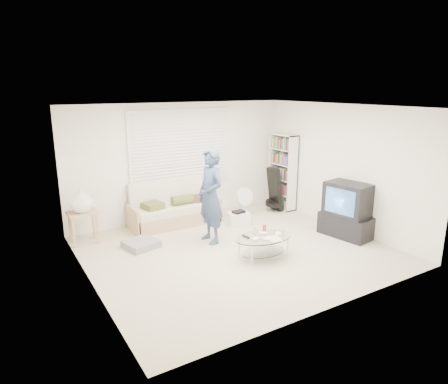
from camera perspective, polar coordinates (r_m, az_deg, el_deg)
ground at (r=7.17m, az=1.76°, el=-8.31°), size 5.00×5.00×0.00m
room_shell at (r=7.10m, az=-0.24°, el=5.19°), size 5.02×4.52×2.51m
window_blinds at (r=8.62m, az=-6.15°, el=6.30°), size 2.32×0.08×1.62m
futon_sofa at (r=8.46m, az=-7.12°, el=-2.59°), size 1.88×0.76×0.92m
grey_floor_pillow at (r=7.43m, az=-11.77°, el=-7.29°), size 0.65×0.65×0.12m
side_table at (r=7.70m, az=-19.70°, el=-1.44°), size 0.53×0.43×1.05m
bookshelf at (r=9.47m, az=8.36°, el=2.89°), size 0.28×0.74×1.76m
guitar_case at (r=9.30m, az=7.21°, el=-0.05°), size 0.36×0.37×1.01m
floor_fan at (r=8.82m, az=2.85°, el=-1.12°), size 0.41×0.27×0.68m
storage_bin at (r=8.39m, az=2.10°, el=-3.79°), size 0.51×0.42×0.31m
tv_unit at (r=8.01m, az=17.14°, el=-2.57°), size 0.67×1.04×1.06m
coffee_table at (r=6.79m, az=5.70°, el=-6.93°), size 1.06×0.71×0.50m
standing_person at (r=7.29m, az=-1.93°, el=-0.60°), size 0.45×0.66×1.76m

